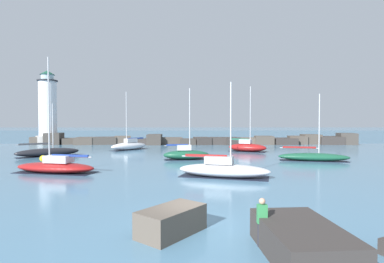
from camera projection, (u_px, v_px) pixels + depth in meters
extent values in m
plane|color=teal|center=(193.00, 228.00, 12.88)|extent=(600.00, 600.00, 0.00)
cube|color=teal|center=(190.00, 134.00, 123.76)|extent=(400.00, 116.00, 0.01)
cube|color=#4C443D|center=(43.00, 140.00, 64.09)|extent=(4.02, 4.12, 1.58)
cube|color=#423D38|center=(54.00, 139.00, 63.19)|extent=(3.63, 4.09, 2.44)
cube|color=#4C443D|center=(71.00, 141.00, 64.14)|extent=(3.94, 4.28, 1.29)
cube|color=#4C443D|center=(85.00, 141.00, 63.45)|extent=(4.23, 5.18, 1.50)
cube|color=#423D38|center=(105.00, 141.00, 64.05)|extent=(5.51, 5.36, 1.52)
cube|color=brown|center=(123.00, 140.00, 64.36)|extent=(3.87, 3.84, 1.73)
cube|color=#383330|center=(140.00, 141.00, 63.58)|extent=(5.06, 4.10, 1.22)
cube|color=#423D38|center=(155.00, 139.00, 63.07)|extent=(3.08, 5.24, 2.14)
cube|color=#4C443D|center=(171.00, 141.00, 64.26)|extent=(4.93, 4.16, 1.42)
cube|color=#423D38|center=(187.00, 142.00, 63.14)|extent=(3.67, 4.15, 1.20)
cube|color=#383330|center=(202.00, 141.00, 63.85)|extent=(3.86, 5.76, 1.47)
cube|color=#383330|center=(219.00, 141.00, 63.36)|extent=(4.17, 3.84, 1.51)
cube|color=#383330|center=(232.00, 141.00, 63.05)|extent=(3.32, 4.45, 1.51)
cube|color=brown|center=(246.00, 141.00, 64.38)|extent=(4.46, 3.91, 1.39)
cube|color=#4C443D|center=(264.00, 140.00, 63.68)|extent=(4.20, 4.54, 1.76)
cube|color=#383330|center=(283.00, 141.00, 63.85)|extent=(4.83, 5.30, 1.31)
cube|color=#4C443D|center=(297.00, 140.00, 64.34)|extent=(4.25, 4.25, 1.75)
cube|color=#4C443D|center=(311.00, 139.00, 64.71)|extent=(4.03, 4.64, 2.06)
cube|color=#383330|center=(329.00, 140.00, 64.23)|extent=(5.16, 5.82, 1.65)
cube|color=#423D38|center=(347.00, 139.00, 63.56)|extent=(4.26, 5.22, 2.37)
cylinder|color=gray|center=(48.00, 140.00, 64.14)|extent=(4.85, 4.85, 1.80)
cylinder|color=white|center=(48.00, 109.00, 63.95)|extent=(3.60, 3.60, 11.63)
cylinder|color=#232328|center=(47.00, 81.00, 63.78)|extent=(4.13, 4.13, 0.25)
cylinder|color=silver|center=(47.00, 77.00, 63.76)|extent=(2.52, 2.52, 1.15)
cone|color=#194C38|center=(47.00, 73.00, 63.74)|extent=(3.06, 3.06, 0.90)
cube|color=#383330|center=(301.00, 241.00, 10.06)|extent=(2.65, 4.28, 1.09)
cube|color=brown|center=(172.00, 221.00, 12.16)|extent=(2.95, 3.16, 1.07)
ellipsoid|color=maroon|center=(55.00, 167.00, 27.19)|extent=(8.02, 4.05, 0.94)
cube|color=black|center=(55.00, 172.00, 27.20)|extent=(7.63, 3.92, 0.03)
cube|color=silver|center=(59.00, 159.00, 27.09)|extent=(2.54, 1.82, 0.64)
cylinder|color=silver|center=(49.00, 110.00, 27.16)|extent=(0.12, 0.12, 9.55)
cylinder|color=#BCBCC1|center=(70.00, 157.00, 26.85)|extent=(4.14, 0.98, 0.10)
cube|color=navy|center=(70.00, 156.00, 26.85)|extent=(3.55, 0.95, 0.20)
ellipsoid|color=silver|center=(224.00, 170.00, 25.01)|extent=(8.08, 4.49, 1.10)
cube|color=black|center=(224.00, 177.00, 25.02)|extent=(7.70, 4.33, 0.03)
cube|color=#B2B2B7|center=(219.00, 160.00, 25.09)|extent=(2.59, 1.93, 0.64)
cylinder|color=silver|center=(231.00, 123.00, 24.74)|extent=(0.12, 0.12, 6.81)
cylinder|color=#BCBCC1|center=(206.00, 157.00, 25.39)|extent=(4.10, 1.27, 0.10)
cube|color=maroon|center=(206.00, 156.00, 25.39)|extent=(3.52, 1.19, 0.20)
ellipsoid|color=maroon|center=(247.00, 148.00, 47.21)|extent=(6.42, 4.61, 1.29)
cube|color=black|center=(247.00, 152.00, 47.23)|extent=(6.12, 4.44, 0.03)
cube|color=silver|center=(245.00, 141.00, 47.31)|extent=(2.16, 1.89, 0.64)
cylinder|color=silver|center=(250.00, 115.00, 46.88)|extent=(0.12, 0.12, 8.96)
cylinder|color=#BCBCC1|center=(240.00, 140.00, 47.69)|extent=(3.04, 1.52, 0.10)
cube|color=#1E664C|center=(240.00, 139.00, 47.69)|extent=(2.64, 1.39, 0.20)
ellipsoid|color=#195138|center=(313.00, 157.00, 35.52)|extent=(8.26, 3.52, 0.96)
cube|color=black|center=(313.00, 161.00, 35.53)|extent=(7.86, 3.40, 0.03)
cylinder|color=silver|center=(319.00, 123.00, 35.27)|extent=(0.12, 0.12, 7.01)
cylinder|color=#BCBCC1|center=(299.00, 148.00, 35.85)|extent=(4.35, 1.11, 0.10)
cube|color=maroon|center=(299.00, 147.00, 35.84)|extent=(3.72, 1.06, 0.20)
ellipsoid|color=#195138|center=(186.00, 155.00, 36.88)|extent=(5.84, 2.58, 1.18)
cube|color=black|center=(186.00, 159.00, 36.90)|extent=(5.55, 2.51, 0.03)
cube|color=silver|center=(184.00, 148.00, 36.82)|extent=(1.81, 1.26, 0.64)
cylinder|color=silver|center=(190.00, 119.00, 36.81)|extent=(0.12, 0.12, 7.60)
cylinder|color=#BCBCC1|center=(177.00, 146.00, 36.72)|extent=(3.10, 0.44, 0.10)
cube|color=navy|center=(177.00, 145.00, 36.71)|extent=(2.65, 0.49, 0.20)
ellipsoid|color=black|center=(48.00, 152.00, 40.59)|extent=(7.66, 6.51, 1.12)
cube|color=black|center=(48.00, 156.00, 40.60)|extent=(7.31, 6.23, 0.03)
cylinder|color=silver|center=(53.00, 126.00, 40.86)|extent=(0.12, 0.12, 6.06)
cylinder|color=#BCBCC1|center=(35.00, 145.00, 39.56)|extent=(3.62, 2.80, 0.10)
cube|color=#4C4C51|center=(35.00, 144.00, 39.55)|extent=(3.14, 2.47, 0.20)
ellipsoid|color=white|center=(129.00, 146.00, 50.30)|extent=(5.99, 6.45, 1.25)
cube|color=black|center=(129.00, 150.00, 50.32)|extent=(5.73, 6.17, 0.03)
cube|color=silver|center=(131.00, 140.00, 50.54)|extent=(2.14, 2.24, 0.64)
cylinder|color=silver|center=(126.00, 117.00, 49.77)|extent=(0.12, 0.12, 8.45)
cylinder|color=#BCBCC1|center=(136.00, 139.00, 51.32)|extent=(2.61, 2.95, 0.10)
cube|color=navy|center=(136.00, 138.00, 51.32)|extent=(2.31, 2.58, 0.20)
sphere|color=yellow|center=(43.00, 159.00, 34.67)|extent=(0.78, 0.78, 0.78)
cylinder|color=black|center=(43.00, 154.00, 34.66)|extent=(0.04, 0.04, 0.20)
cylinder|color=#282833|center=(259.00, 235.00, 10.90)|extent=(0.14, 0.14, 0.86)
cylinder|color=#282833|center=(264.00, 235.00, 10.90)|extent=(0.14, 0.14, 0.86)
cube|color=#338C4C|center=(262.00, 214.00, 10.88)|extent=(0.36, 0.22, 0.68)
sphere|color=tan|center=(262.00, 201.00, 10.87)|extent=(0.23, 0.23, 0.23)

